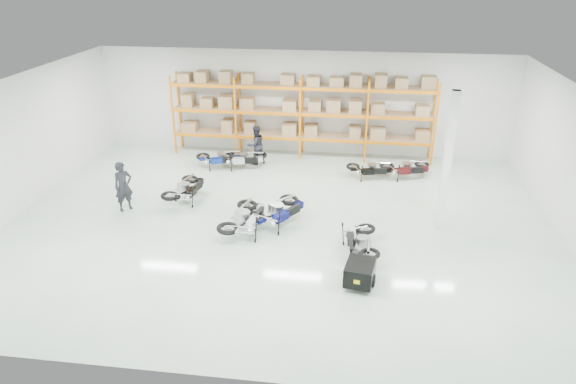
# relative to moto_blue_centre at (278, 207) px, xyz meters

# --- Properties ---
(room) EXTENTS (18.00, 18.00, 18.00)m
(room) POSITION_rel_moto_blue_centre_xyz_m (0.05, 0.08, 1.64)
(room) COLOR silver
(room) RESTS_ON ground
(pallet_rack) EXTENTS (11.28, 0.98, 3.62)m
(pallet_rack) POSITION_rel_moto_blue_centre_xyz_m (0.05, 6.53, 1.65)
(pallet_rack) COLOR orange
(pallet_rack) RESTS_ON ground
(structural_column) EXTENTS (0.25, 0.25, 4.50)m
(structural_column) POSITION_rel_moto_blue_centre_xyz_m (5.25, 0.58, 1.64)
(structural_column) COLOR white
(structural_column) RESTS_ON ground
(moto_blue_centre) EXTENTS (1.93, 2.21, 1.29)m
(moto_blue_centre) POSITION_rel_moto_blue_centre_xyz_m (0.00, 0.00, 0.00)
(moto_blue_centre) COLOR #070946
(moto_blue_centre) RESTS_ON ground
(moto_silver_left) EXTENTS (1.31, 2.17, 1.32)m
(moto_silver_left) POSITION_rel_moto_blue_centre_xyz_m (-0.96, -0.65, 0.01)
(moto_silver_left) COLOR #AEB1B5
(moto_silver_left) RESTS_ON ground
(moto_black_far_left) EXTENTS (1.21, 1.98, 1.20)m
(moto_black_far_left) POSITION_rel_moto_blue_centre_xyz_m (-3.57, 1.40, -0.04)
(moto_black_far_left) COLOR black
(moto_black_far_left) RESTS_ON ground
(moto_touring_right) EXTENTS (0.99, 1.82, 1.14)m
(moto_touring_right) POSITION_rel_moto_blue_centre_xyz_m (2.68, -1.54, -0.07)
(moto_touring_right) COLOR black
(moto_touring_right) RESTS_ON ground
(trailer) EXTENTS (0.89, 1.61, 0.66)m
(trailer) POSITION_rel_moto_blue_centre_xyz_m (2.68, -3.14, -0.22)
(trailer) COLOR black
(trailer) RESTS_ON ground
(moto_back_a) EXTENTS (1.91, 1.35, 1.12)m
(moto_back_a) POSITION_rel_moto_blue_centre_xyz_m (-3.15, 4.74, -0.08)
(moto_back_a) COLOR navy
(moto_back_a) RESTS_ON ground
(moto_back_b) EXTENTS (1.87, 1.20, 1.12)m
(moto_back_b) POSITION_rel_moto_blue_centre_xyz_m (-2.20, 4.81, -0.08)
(moto_back_b) COLOR #B3B6BD
(moto_back_b) RESTS_ON ground
(moto_back_c) EXTENTS (1.74, 1.10, 1.05)m
(moto_back_c) POSITION_rel_moto_blue_centre_xyz_m (3.08, 4.39, -0.11)
(moto_back_c) COLOR black
(moto_back_c) RESTS_ON ground
(moto_back_d) EXTENTS (1.90, 1.28, 1.12)m
(moto_back_d) POSITION_rel_moto_blue_centre_xyz_m (4.48, 4.60, -0.08)
(moto_back_d) COLOR #3F0C0F
(moto_back_d) RESTS_ON ground
(person_left) EXTENTS (0.75, 0.76, 1.76)m
(person_left) POSITION_rel_moto_blue_centre_xyz_m (-5.43, 0.37, 0.27)
(person_left) COLOR black
(person_left) RESTS_ON ground
(person_back) EXTENTS (1.03, 1.00, 1.67)m
(person_back) POSITION_rel_moto_blue_centre_xyz_m (-1.74, 5.33, 0.22)
(person_back) COLOR black
(person_back) RESTS_ON ground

